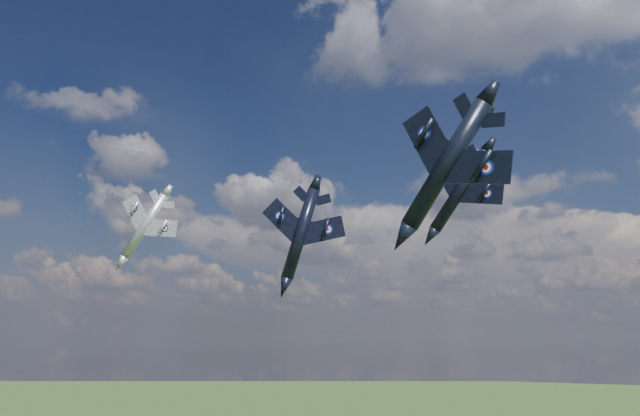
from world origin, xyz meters
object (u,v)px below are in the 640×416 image
at_px(jet_high_navy, 460,190).
at_px(jet_left_silver, 145,226).
at_px(jet_lead_navy, 301,233).
at_px(jet_right_navy, 446,165).

height_order(jet_high_navy, jet_left_silver, jet_high_navy).
distance_m(jet_lead_navy, jet_right_navy, 29.81).
xyz_separation_m(jet_lead_navy, jet_high_navy, (16.44, 13.43, 6.49)).
relative_size(jet_lead_navy, jet_high_navy, 0.94).
height_order(jet_lead_navy, jet_left_silver, jet_left_silver).
bearing_deg(jet_right_navy, jet_left_silver, 164.23).
height_order(jet_right_navy, jet_high_navy, jet_high_navy).
relative_size(jet_right_navy, jet_left_silver, 1.04).
bearing_deg(jet_left_silver, jet_lead_navy, -25.36).
bearing_deg(jet_lead_navy, jet_right_navy, -55.80).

